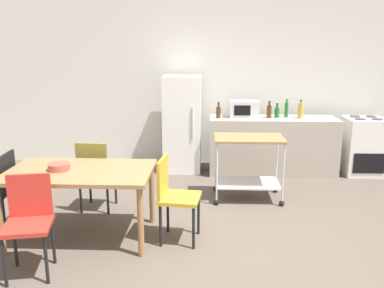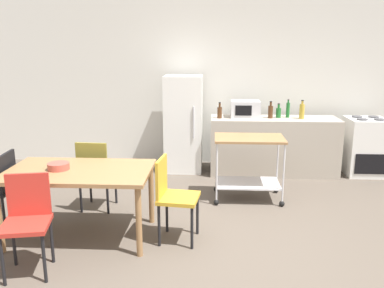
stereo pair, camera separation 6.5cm
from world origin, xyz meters
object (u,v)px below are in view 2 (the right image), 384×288
Objects in this scene: stove_oven at (365,146)px; refrigerator at (184,124)px; fruit_bowl at (58,166)px; microwave at (245,109)px; chair_mustard at (172,193)px; kitchen_cart at (249,158)px; bottle_sparkling_water at (278,112)px; bottle_soda at (302,111)px; chair_olive at (96,170)px; bottle_olive_oil at (220,112)px; chair_red at (27,217)px; bottle_hot_sauce at (270,111)px; dining_table at (79,177)px; bottle_wine at (288,110)px.

refrigerator is (-2.90, 0.08, 0.32)m from stove_oven.
fruit_bowl is at bearing -148.99° from stove_oven.
microwave is (-1.91, 0.06, 0.58)m from stove_oven.
refrigerator is at bearing 178.55° from microwave.
chair_mustard is 2.70m from microwave.
kitchen_cart is 4.04× the size of bottle_sparkling_water.
chair_olive is at bearing -149.92° from bottle_soda.
chair_olive is 2.27m from bottle_olive_oil.
refrigerator is 1.70× the size of kitchen_cart.
bottle_hot_sauce is (2.54, 3.07, 0.49)m from chair_red.
refrigerator reaches higher than chair_red.
bottle_soda is 3.81m from fruit_bowl.
fruit_bowl is (0.04, 0.68, 0.27)m from chair_red.
bottle_sparkling_water is (1.51, -0.06, 0.21)m from refrigerator.
chair_olive is at bearing 93.68° from dining_table.
chair_mustard is at bearing -118.50° from bottle_hot_sauce.
bottle_wine is at bearing 6.75° from bottle_olive_oil.
bottle_soda is (2.77, 2.35, 0.35)m from dining_table.
dining_table is at bearing -147.70° from stove_oven.
dining_table is at bearing -136.26° from bottle_wine.
bottle_soda reaches higher than chair_mustard.
bottle_olive_oil is at bearing -130.38° from chair_olive.
bottle_wine is (2.57, 2.46, 0.35)m from dining_table.
chair_red is at bearing -131.86° from bottle_wine.
stove_oven is at bearing 26.09° from chair_red.
bottle_sparkling_water is at bearing -2.29° from refrigerator.
kitchen_cart is 3.42× the size of bottle_hot_sauce.
dining_table is 3.65m from bottle_soda.
microwave is at bearing 176.12° from bottle_sparkling_water.
microwave reaches higher than bottle_olive_oil.
bottle_sparkling_water is at bearing 20.49° from bottle_hot_sauce.
chair_olive is 3.07× the size of bottle_soda.
chair_mustard is at bearing -102.15° from bottle_olive_oil.
bottle_olive_oil is at bearing -15.07° from refrigerator.
bottle_hot_sauce is (1.31, 2.41, 0.49)m from chair_mustard.
bottle_hot_sauce is 1.19× the size of fruit_bowl.
dining_table is 0.74m from chair_olive.
bottle_sparkling_water is 1.01× the size of fruit_bowl.
refrigerator is 1.53m from bottle_sparkling_water.
chair_olive is 1.00× the size of chair_mustard.
bottle_wine is (2.83, 3.15, 0.50)m from chair_red.
chair_mustard is 1.40m from chair_red.
bottle_soda reaches higher than dining_table.
bottle_soda is (2.81, 1.63, 0.50)m from chair_olive.
bottle_hot_sauce reaches higher than stove_oven.
chair_red is 4.14m from bottle_sparkling_water.
stove_oven is 3.68× the size of bottle_olive_oil.
refrigerator is at bearing 175.42° from bottle_hot_sauce.
microwave is (0.99, -0.03, 0.25)m from refrigerator.
bottle_hot_sauce reaches higher than chair_mustard.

